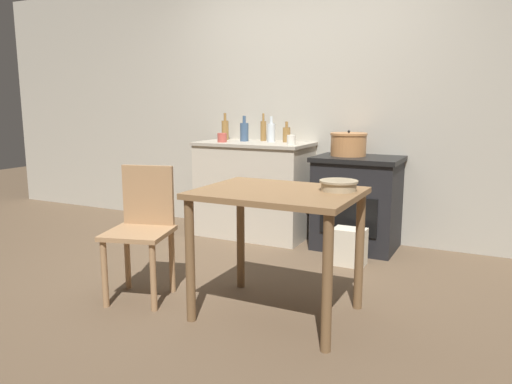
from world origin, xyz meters
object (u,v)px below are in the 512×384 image
object	(u,v)px
bottle_far_left	(263,130)
stock_pot	(348,144)
chair	(142,227)
mixing_bowl_large	(339,185)
flour_sack	(350,247)
stove	(357,203)
bottle_center	(225,129)
bottle_mid_left	(271,132)
work_table	(278,211)
cup_center_right	(222,138)
bottle_center_left	(244,131)
cup_mid_right	(291,140)
bottle_left	(287,134)

from	to	relation	value
bottle_far_left	stock_pot	bearing A→B (deg)	-8.78
chair	stock_pot	size ratio (longest dim) A/B	2.71
mixing_bowl_large	flour_sack	bearing A→B (deg)	101.27
stove	flour_sack	xyz separation A→B (m)	(0.08, -0.49, -0.27)
mixing_bowl_large	bottle_center	size ratio (longest dim) A/B	0.84
stove	bottle_mid_left	distance (m)	1.06
stove	stock_pot	bearing A→B (deg)	163.12
work_table	chair	xyz separation A→B (m)	(-0.94, -0.12, -0.18)
stove	stock_pot	distance (m)	0.53
work_table	mixing_bowl_large	world-z (taller)	mixing_bowl_large
chair	cup_center_right	world-z (taller)	cup_center_right
mixing_bowl_large	bottle_center	bearing A→B (deg)	136.52
mixing_bowl_large	bottle_center_left	distance (m)	2.11
stock_pot	cup_mid_right	distance (m)	0.51
bottle_mid_left	work_table	bearing A→B (deg)	-63.94
stove	bottle_center	bearing A→B (deg)	174.78
stove	cup_mid_right	world-z (taller)	cup_mid_right
flour_sack	bottle_left	size ratio (longest dim) A/B	1.52
chair	bottle_mid_left	xyz separation A→B (m)	(0.11, 1.81, 0.53)
flour_sack	stove	bearing A→B (deg)	99.60
bottle_center_left	cup_center_right	world-z (taller)	bottle_center_left
chair	mixing_bowl_large	xyz separation A→B (m)	(1.27, 0.26, 0.34)
flour_sack	mixing_bowl_large	size ratio (longest dim) A/B	1.32
work_table	bottle_center	world-z (taller)	bottle_center
stock_pot	cup_center_right	xyz separation A→B (m)	(-1.19, -0.18, 0.03)
mixing_bowl_large	bottle_far_left	size ratio (longest dim) A/B	0.84
mixing_bowl_large	bottle_center	world-z (taller)	bottle_center
flour_sack	bottle_mid_left	distance (m)	1.41
mixing_bowl_large	bottle_left	bearing A→B (deg)	122.40
bottle_center	flour_sack	bearing A→B (deg)	-22.48
bottle_far_left	bottle_left	distance (m)	0.27
stove	mixing_bowl_large	xyz separation A→B (m)	(0.28, -1.49, 0.40)
stock_pot	bottle_far_left	world-z (taller)	bottle_far_left
bottle_mid_left	cup_center_right	xyz separation A→B (m)	(-0.42, -0.21, -0.05)
stove	cup_center_right	bearing A→B (deg)	-173.28
work_table	stove	bearing A→B (deg)	88.28
bottle_far_left	bottle_center	size ratio (longest dim) A/B	1.00
work_table	flour_sack	world-z (taller)	work_table
stove	stock_pot	size ratio (longest dim) A/B	2.55
stove	cup_mid_right	size ratio (longest dim) A/B	9.62
stock_pot	bottle_center	distance (m)	1.33
work_table	bottle_center	distance (m)	2.26
stove	bottle_center_left	size ratio (longest dim) A/B	3.34
work_table	bottle_center_left	world-z (taller)	bottle_center_left
bottle_center	bottle_far_left	bearing A→B (deg)	5.81
mixing_bowl_large	cup_center_right	distance (m)	2.07
chair	cup_center_right	xyz separation A→B (m)	(-0.31, 1.60, 0.48)
cup_center_right	bottle_mid_left	bearing A→B (deg)	27.07
bottle_left	bottle_center_left	size ratio (longest dim) A/B	0.80
work_table	bottle_center	size ratio (longest dim) A/B	3.50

